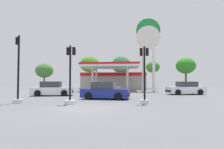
{
  "coord_description": "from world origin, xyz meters",
  "views": [
    {
      "loc": [
        2.82,
        -10.78,
        1.65
      ],
      "look_at": [
        0.63,
        12.11,
        2.51
      ],
      "focal_mm": 29.18,
      "sensor_mm": 36.0,
      "label": 1
    }
  ],
  "objects_px": {
    "car_1": "(52,89)",
    "tree_4": "(186,66)",
    "car_0": "(186,89)",
    "traffic_signal_2": "(70,84)",
    "station_pole_sign": "(148,45)",
    "car_3": "(105,91)",
    "traffic_signal_0": "(18,82)",
    "tree_2": "(121,65)",
    "tree_3": "(153,67)",
    "traffic_signal_1": "(144,80)",
    "tree_0": "(44,71)",
    "car_2": "(105,88)",
    "tree_1": "(90,64)"
  },
  "relations": [
    {
      "from": "traffic_signal_2",
      "to": "car_0",
      "type": "bearing_deg",
      "value": 43.34
    },
    {
      "from": "traffic_signal_0",
      "to": "tree_3",
      "type": "height_order",
      "value": "tree_3"
    },
    {
      "from": "station_pole_sign",
      "to": "tree_1",
      "type": "bearing_deg",
      "value": 134.66
    },
    {
      "from": "traffic_signal_0",
      "to": "tree_2",
      "type": "bearing_deg",
      "value": 78.05
    },
    {
      "from": "car_0",
      "to": "traffic_signal_2",
      "type": "relative_size",
      "value": 1.12
    },
    {
      "from": "car_1",
      "to": "tree_3",
      "type": "distance_m",
      "value": 25.92
    },
    {
      "from": "car_2",
      "to": "tree_3",
      "type": "relative_size",
      "value": 0.72
    },
    {
      "from": "station_pole_sign",
      "to": "car_1",
      "type": "xyz_separation_m",
      "value": [
        -11.87,
        -9.68,
        -6.79
      ]
    },
    {
      "from": "traffic_signal_0",
      "to": "tree_0",
      "type": "bearing_deg",
      "value": 112.48
    },
    {
      "from": "car_1",
      "to": "tree_1",
      "type": "relative_size",
      "value": 0.64
    },
    {
      "from": "traffic_signal_1",
      "to": "tree_1",
      "type": "height_order",
      "value": "tree_1"
    },
    {
      "from": "tree_0",
      "to": "tree_4",
      "type": "distance_m",
      "value": 32.56
    },
    {
      "from": "traffic_signal_2",
      "to": "tree_0",
      "type": "height_order",
      "value": "tree_0"
    },
    {
      "from": "car_2",
      "to": "traffic_signal_2",
      "type": "bearing_deg",
      "value": -95.08
    },
    {
      "from": "car_0",
      "to": "tree_3",
      "type": "relative_size",
      "value": 0.78
    },
    {
      "from": "car_2",
      "to": "tree_3",
      "type": "height_order",
      "value": "tree_3"
    },
    {
      "from": "car_0",
      "to": "tree_1",
      "type": "relative_size",
      "value": 0.63
    },
    {
      "from": "station_pole_sign",
      "to": "tree_4",
      "type": "xyz_separation_m",
      "value": [
        9.2,
        11.19,
        -2.52
      ]
    },
    {
      "from": "traffic_signal_0",
      "to": "tree_2",
      "type": "relative_size",
      "value": 0.67
    },
    {
      "from": "car_3",
      "to": "tree_4",
      "type": "bearing_deg",
      "value": 59.01
    },
    {
      "from": "car_1",
      "to": "tree_2",
      "type": "distance_m",
      "value": 24.74
    },
    {
      "from": "tree_0",
      "to": "tree_3",
      "type": "distance_m",
      "value": 25.52
    },
    {
      "from": "traffic_signal_2",
      "to": "tree_3",
      "type": "xyz_separation_m",
      "value": [
        9.54,
        28.64,
        3.39
      ]
    },
    {
      "from": "traffic_signal_0",
      "to": "tree_3",
      "type": "distance_m",
      "value": 31.77
    },
    {
      "from": "tree_1",
      "to": "traffic_signal_2",
      "type": "bearing_deg",
      "value": -80.14
    },
    {
      "from": "car_1",
      "to": "tree_4",
      "type": "distance_m",
      "value": 29.96
    },
    {
      "from": "traffic_signal_2",
      "to": "tree_1",
      "type": "relative_size",
      "value": 0.56
    },
    {
      "from": "station_pole_sign",
      "to": "tree_2",
      "type": "bearing_deg",
      "value": 110.37
    },
    {
      "from": "traffic_signal_2",
      "to": "tree_4",
      "type": "relative_size",
      "value": 0.63
    },
    {
      "from": "car_3",
      "to": "tree_2",
      "type": "xyz_separation_m",
      "value": [
        0.28,
        26.6,
        4.87
      ]
    },
    {
      "from": "traffic_signal_2",
      "to": "tree_3",
      "type": "bearing_deg",
      "value": 71.58
    },
    {
      "from": "tree_4",
      "to": "car_1",
      "type": "bearing_deg",
      "value": -135.26
    },
    {
      "from": "traffic_signal_0",
      "to": "tree_2",
      "type": "xyz_separation_m",
      "value": [
        6.43,
        30.39,
        4.02
      ]
    },
    {
      "from": "station_pole_sign",
      "to": "traffic_signal_1",
      "type": "distance_m",
      "value": 17.36
    },
    {
      "from": "tree_0",
      "to": "tree_2",
      "type": "xyz_separation_m",
      "value": [
        18.29,
        1.74,
        1.4
      ]
    },
    {
      "from": "tree_0",
      "to": "tree_3",
      "type": "bearing_deg",
      "value": -0.33
    },
    {
      "from": "car_0",
      "to": "car_1",
      "type": "bearing_deg",
      "value": -167.82
    },
    {
      "from": "traffic_signal_1",
      "to": "traffic_signal_2",
      "type": "xyz_separation_m",
      "value": [
        -5.39,
        -0.67,
        -0.34
      ]
    },
    {
      "from": "station_pole_sign",
      "to": "tree_2",
      "type": "height_order",
      "value": "station_pole_sign"
    },
    {
      "from": "car_0",
      "to": "tree_0",
      "type": "height_order",
      "value": "tree_0"
    },
    {
      "from": "car_1",
      "to": "traffic_signal_0",
      "type": "bearing_deg",
      "value": -86.91
    },
    {
      "from": "car_3",
      "to": "traffic_signal_2",
      "type": "distance_m",
      "value": 4.49
    },
    {
      "from": "station_pole_sign",
      "to": "tree_0",
      "type": "height_order",
      "value": "station_pole_sign"
    },
    {
      "from": "station_pole_sign",
      "to": "car_3",
      "type": "height_order",
      "value": "station_pole_sign"
    },
    {
      "from": "car_2",
      "to": "car_3",
      "type": "bearing_deg",
      "value": -82.31
    },
    {
      "from": "car_2",
      "to": "tree_4",
      "type": "xyz_separation_m",
      "value": [
        15.55,
        16.63,
        4.31
      ]
    },
    {
      "from": "car_0",
      "to": "car_3",
      "type": "xyz_separation_m",
      "value": [
        -9.24,
        -6.72,
        -0.02
      ]
    },
    {
      "from": "car_0",
      "to": "tree_1",
      "type": "bearing_deg",
      "value": 130.94
    },
    {
      "from": "traffic_signal_2",
      "to": "tree_2",
      "type": "height_order",
      "value": "tree_2"
    },
    {
      "from": "car_2",
      "to": "station_pole_sign",
      "type": "bearing_deg",
      "value": 40.56
    }
  ]
}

